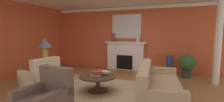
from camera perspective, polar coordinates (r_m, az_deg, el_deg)
name	(u,v)px	position (r m, az deg, el deg)	size (l,w,h in m)	color
ground_plane	(104,90)	(4.77, -2.75, -13.35)	(9.35, 9.35, 0.00)	olive
wall_fireplace	(130,38)	(7.22, 6.49, 4.44)	(7.80, 0.12, 2.74)	#C65633
wall_window	(18,39)	(7.04, -30.14, 3.56)	(0.12, 6.24, 2.74)	#C65633
crown_moulding	(130,8)	(7.22, 6.46, 14.71)	(7.80, 0.08, 0.12)	white
area_rug	(98,91)	(4.65, -4.96, -13.84)	(3.79, 2.57, 0.01)	tan
fireplace	(125,57)	(7.14, 4.69, -1.96)	(1.80, 0.35, 1.22)	white
mantel_mirror	(126,26)	(7.18, 5.06, 8.59)	(1.29, 0.04, 1.04)	silver
sofa	(158,89)	(4.07, 15.81, -12.70)	(1.12, 2.18, 0.85)	tan
armchair_near_window	(41,80)	(4.99, -23.75, -9.31)	(0.96, 0.96, 0.95)	#C1B293
coffee_table	(98,80)	(4.55, -5.00, -9.94)	(1.00, 1.00, 0.45)	#3D2D1E
side_table	(46,70)	(5.73, -22.15, -6.30)	(0.56, 0.56, 0.70)	#3D2D1E
table_lamp	(45,45)	(5.61, -22.50, 1.95)	(0.44, 0.44, 0.75)	#B28E38
vase_mantel_right	(138,38)	(6.88, 9.04, 4.36)	(0.15, 0.15, 0.31)	beige
vase_mantel_left	(113,37)	(7.19, 0.41, 4.76)	(0.14, 0.14, 0.37)	#9E3328
vase_tall_corner	(169,66)	(6.59, 19.47, -4.82)	(0.26, 0.26, 0.74)	navy
book_red_cover	(96,75)	(4.46, -5.58, -8.35)	(0.25, 0.18, 0.06)	tan
book_art_folio	(105,72)	(4.53, -2.33, -7.39)	(0.24, 0.19, 0.06)	tan
book_small_novel	(97,72)	(4.39, -5.43, -7.23)	(0.25, 0.20, 0.04)	maroon
potted_plant	(187,64)	(6.47, 24.81, -4.16)	(0.56, 0.56, 0.83)	#333333
column_white	(218,41)	(5.99, 33.19, 3.04)	(0.20, 0.20, 2.74)	white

